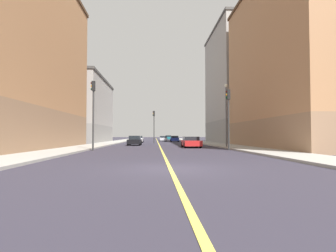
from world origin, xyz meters
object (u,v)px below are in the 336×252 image
(building_right_midblock, at_px, (80,111))
(traffic_light_left_near, at_px, (228,111))
(car_teal, at_px, (168,138))
(car_silver, at_px, (163,139))
(building_left_mid, at_px, (240,86))
(traffic_light_right_near, at_px, (93,106))
(car_white, at_px, (138,139))
(car_blue, at_px, (175,139))
(traffic_light_median_far, at_px, (154,122))
(car_black, at_px, (135,141))
(building_right_corner, at_px, (10,56))
(street_lamp_left_near, at_px, (226,108))
(car_red, at_px, (191,142))
(building_left_near, at_px, (298,63))

(building_right_midblock, height_order, traffic_light_left_near, building_right_midblock)
(car_teal, height_order, car_silver, car_teal)
(traffic_light_left_near, height_order, car_silver, traffic_light_left_near)
(building_left_mid, relative_size, car_teal, 4.90)
(traffic_light_right_near, relative_size, car_teal, 1.49)
(traffic_light_right_near, xyz_separation_m, car_white, (2.47, 27.31, -3.45))
(car_blue, xyz_separation_m, car_teal, (-0.13, 23.52, 0.04))
(traffic_light_right_near, bearing_deg, traffic_light_median_far, 76.52)
(traffic_light_right_near, distance_m, car_silver, 39.87)
(car_black, bearing_deg, traffic_light_left_near, -53.44)
(traffic_light_median_far, bearing_deg, car_black, -104.99)
(traffic_light_right_near, height_order, car_silver, traffic_light_right_near)
(building_right_corner, distance_m, car_blue, 36.91)
(street_lamp_left_near, height_order, car_teal, street_lamp_left_near)
(building_left_mid, relative_size, building_right_corner, 0.93)
(building_right_midblock, distance_m, car_red, 28.56)
(traffic_light_median_far, bearing_deg, traffic_light_left_near, -72.96)
(building_left_near, bearing_deg, car_teal, 102.15)
(car_teal, bearing_deg, building_right_midblock, -121.96)
(car_white, bearing_deg, building_right_midblock, -178.54)
(traffic_light_right_near, bearing_deg, building_left_near, 9.41)
(building_right_midblock, height_order, car_blue, building_right_midblock)
(traffic_light_right_near, height_order, car_white, traffic_light_right_near)
(traffic_light_median_far, distance_m, car_blue, 11.40)
(building_right_corner, distance_m, car_red, 20.62)
(car_silver, bearing_deg, traffic_light_right_near, -101.05)
(building_right_midblock, xyz_separation_m, street_lamp_left_near, (22.12, -22.45, -1.69))
(building_right_midblock, bearing_deg, car_red, -49.07)
(building_right_midblock, bearing_deg, car_silver, 36.36)
(traffic_light_right_near, distance_m, car_black, 13.75)
(traffic_light_median_far, relative_size, street_lamp_left_near, 0.82)
(building_left_mid, bearing_deg, traffic_light_right_near, -131.80)
(building_right_corner, relative_size, car_silver, 5.64)
(building_left_near, relative_size, traffic_light_right_near, 3.27)
(building_right_midblock, bearing_deg, street_lamp_left_near, -45.43)
(building_left_mid, relative_size, car_black, 4.80)
(car_white, bearing_deg, street_lamp_left_near, -64.12)
(traffic_light_median_far, distance_m, car_black, 10.65)
(street_lamp_left_near, xyz_separation_m, car_black, (-10.66, 8.43, -3.73))
(street_lamp_left_near, distance_m, car_blue, 28.83)
(traffic_light_median_far, xyz_separation_m, car_white, (-3.01, 4.45, -3.08))
(street_lamp_left_near, relative_size, car_red, 1.52)
(building_left_mid, distance_m, car_teal, 36.07)
(building_right_midblock, xyz_separation_m, car_silver, (16.23, 11.95, -5.44))
(car_black, height_order, car_teal, car_teal)
(car_black, relative_size, car_teal, 1.02)
(building_left_near, distance_m, building_left_mid, 20.17)
(building_right_midblock, bearing_deg, car_black, -50.75)
(traffic_light_left_near, height_order, car_black, traffic_light_left_near)
(car_blue, xyz_separation_m, car_black, (-7.02, -19.92, -0.00))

